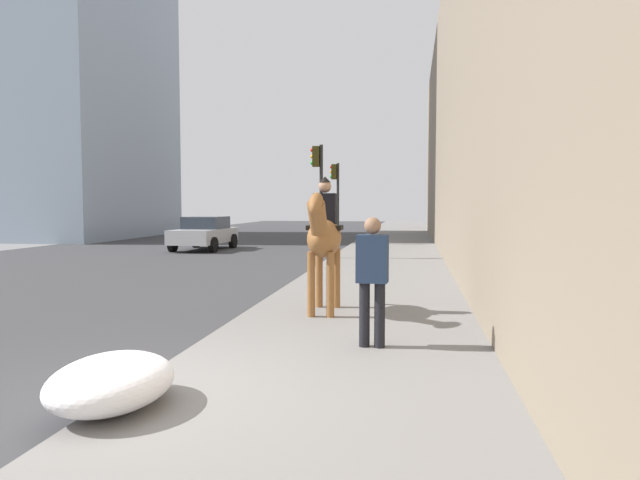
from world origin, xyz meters
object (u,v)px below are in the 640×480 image
traffic_light_near_curb (319,184)px  traffic_light_far_curb (336,191)px  mounted_horse_near (324,236)px  pedestrian_greeting (372,273)px  car_near_lane (205,233)px

traffic_light_near_curb → traffic_light_far_curb: (6.96, 0.33, -0.08)m
mounted_horse_near → pedestrian_greeting: bearing=22.9°
pedestrian_greeting → traffic_light_near_curb: (12.05, 2.69, 1.59)m
mounted_horse_near → traffic_light_far_curb: 16.95m
traffic_light_far_curb → pedestrian_greeting: bearing=-171.0°
traffic_light_near_curb → traffic_light_far_curb: traffic_light_near_curb is taller
mounted_horse_near → pedestrian_greeting: size_ratio=1.38×
traffic_light_near_curb → traffic_light_far_curb: size_ratio=1.03×
car_near_lane → traffic_light_near_curb: (-4.11, -5.70, 1.94)m
mounted_horse_near → traffic_light_far_curb: (16.79, 2.04, 1.16)m
pedestrian_greeting → traffic_light_far_curb: size_ratio=0.44×
mounted_horse_near → car_near_lane: mounted_horse_near is taller
mounted_horse_near → car_near_lane: 15.80m
mounted_horse_near → traffic_light_far_curb: size_ratio=0.60×
traffic_light_near_curb → car_near_lane: bearing=54.2°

